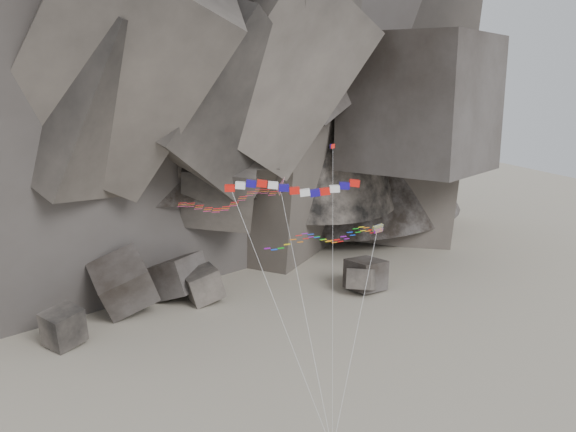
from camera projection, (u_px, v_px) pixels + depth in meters
name	position (u px, v px, depth m)	size (l,w,h in m)	color
headland	(130.00, 12.00, 111.66)	(110.00, 70.00, 84.00)	#5C534B
boulder_field	(130.00, 297.00, 87.02)	(64.63, 18.54, 10.01)	#47423F
delta_kite	(226.00, 201.00, 58.56)	(10.58, 12.64, 21.93)	red
banner_kite	(293.00, 188.00, 52.44)	(10.58, 6.68, 22.90)	red
parafoil_kite	(320.00, 238.00, 56.74)	(12.17, 6.63, 17.69)	#D0D40B
pennant_kite	(332.00, 216.00, 54.03)	(2.38, 5.19, 25.50)	red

